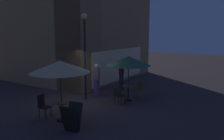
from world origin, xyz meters
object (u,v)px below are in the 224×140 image
Objects in this scene: cafe_chair_1 at (119,94)px; cafe_chair_2 at (43,104)px; patron_standing_0 at (97,80)px; patio_umbrella_0 at (128,61)px; cafe_table_0 at (128,91)px; cafe_chair_0 at (139,88)px; patron_standing_1 at (121,74)px; cafe_table_1 at (61,106)px; street_lamp_near_corner at (85,43)px; patio_umbrella_1 at (60,67)px; menu_sandwich_board at (72,118)px.

cafe_chair_1 is 0.90× the size of cafe_chair_2.
patron_standing_0 is at bearing 78.57° from cafe_chair_2.
cafe_chair_2 is at bearing 155.77° from patio_umbrella_0.
cafe_chair_0 is at bearing -15.75° from cafe_table_0.
patron_standing_1 reaches higher than cafe_chair_2.
cafe_table_1 is 4.16m from patio_umbrella_0.
street_lamp_near_corner is at bearing 115.82° from cafe_table_0.
cafe_chair_1 is at bearing 49.32° from cafe_chair_2.
patio_umbrella_1 is 3.45m from cafe_chair_1.
street_lamp_near_corner is 3.27m from cafe_table_0.
patio_umbrella_1 is at bearing 165.18° from cafe_chair_1.
cafe_chair_1 is (0.08, -1.96, -2.39)m from street_lamp_near_corner.
cafe_table_1 is at bearing 166.52° from cafe_table_0.
patio_umbrella_1 is at bearing 166.52° from cafe_table_0.
patio_umbrella_0 is 1.75m from cafe_chair_1.
patio_umbrella_0 reaches higher than patron_standing_0.
cafe_chair_2 is at bearing 101.04° from cafe_table_1.
patio_umbrella_0 is at bearing -64.18° from street_lamp_near_corner.
cafe_table_0 is at bearing 54.73° from cafe_chair_2.
cafe_table_1 is 5.58m from patron_standing_1.
patron_standing_0 is at bearing -19.55° from street_lamp_near_corner.
cafe_table_0 is (0.96, -1.99, -2.40)m from street_lamp_near_corner.
patio_umbrella_0 reaches higher than cafe_table_1.
cafe_chair_1 is at bearing 6.98° from cafe_chair_0.
patio_umbrella_0 is 2.39× the size of cafe_chair_2.
cafe_chair_0 is at bearing 7.14° from patron_standing_1.
cafe_chair_1 is 0.48× the size of patron_standing_0.
patron_standing_1 is at bearing 39.09° from cafe_table_0.
street_lamp_near_corner is 3.40m from patron_standing_1.
patron_standing_1 is at bearing 39.09° from patio_umbrella_0.
patio_umbrella_1 is 5.70m from patron_standing_1.
patio_umbrella_1 is at bearing -14.04° from cafe_table_1.
patron_standing_1 is (2.72, -0.56, -1.97)m from street_lamp_near_corner.
cafe_chair_0 is (5.18, -0.10, 0.02)m from menu_sandwich_board.
patron_standing_0 reaches higher than cafe_table_0.
cafe_chair_0 is (4.62, -1.14, -0.05)m from cafe_table_1.
cafe_chair_2 is at bearing -57.20° from patron_standing_1.
cafe_chair_1 is at bearing -16.80° from cafe_table_1.
cafe_table_0 is 4.23m from patio_umbrella_1.
patio_umbrella_1 is (-2.83, -1.08, -0.77)m from street_lamp_near_corner.
patron_standing_0 is at bearing 99.91° from cafe_table_0.
patio_umbrella_0 is 1.74m from cafe_chair_0.
patron_standing_0 is at bearing 13.70° from patio_umbrella_1.
cafe_chair_0 is 0.46× the size of patron_standing_1.
cafe_chair_0 is (0.83, -0.23, -1.51)m from patio_umbrella_0.
patron_standing_1 is (1.75, 1.43, -1.09)m from patio_umbrella_0.
menu_sandwich_board is 1.96m from cafe_chair_2.
patron_standing_1 reaches higher than cafe_table_0.
menu_sandwich_board is 4.61m from patio_umbrella_0.
street_lamp_near_corner reaches higher than patron_standing_1.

